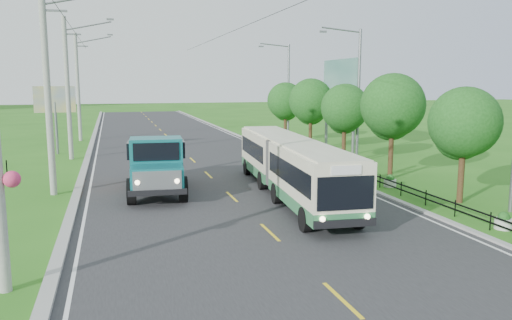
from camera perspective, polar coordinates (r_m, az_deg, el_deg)
name	(u,v)px	position (r m, az deg, el deg)	size (l,w,h in m)	color
ground	(270,233)	(18.53, 1.59, -8.30)	(240.00, 240.00, 0.00)	#286818
road	(188,156)	(37.65, -7.74, 0.43)	(14.00, 120.00, 0.02)	#28282B
curb_left	(87,159)	(37.29, -18.75, 0.06)	(0.40, 120.00, 0.15)	#9E9E99
curb_right	(279,152)	(39.31, 2.62, 0.92)	(0.30, 120.00, 0.10)	#9E9E99
edge_line_left	(95,160)	(37.27, -17.90, 0.02)	(0.12, 120.00, 0.00)	silver
edge_line_right	(273,153)	(39.16, 1.93, 0.85)	(0.12, 120.00, 0.00)	silver
centre_dash	(270,232)	(18.52, 1.59, -8.24)	(0.12, 2.20, 0.00)	yellow
railing_right	(319,160)	(34.04, 7.24, 0.05)	(0.04, 40.00, 0.60)	black
pole_near	(48,90)	(26.01, -22.65, 7.36)	(3.51, 0.32, 10.00)	gray
pole_mid	(68,88)	(37.96, -20.68, 7.72)	(3.51, 0.32, 10.00)	gray
pole_far	(78,87)	(49.94, -19.64, 7.91)	(3.51, 0.32, 10.00)	gray
tree_second	(463,126)	(24.45, 22.59, 3.61)	(3.18, 3.26, 5.30)	#382314
tree_third	(392,109)	(29.33, 15.30, 5.65)	(3.60, 3.62, 6.00)	#382314
tree_fourth	(345,110)	(34.61, 10.08, 5.60)	(3.24, 3.31, 5.40)	#382314
tree_fifth	(311,103)	(40.06, 6.29, 6.49)	(3.48, 3.52, 5.80)	#382314
tree_back	(286,103)	(45.66, 3.39, 6.55)	(3.30, 3.36, 5.50)	#382314
streetlight_mid	(357,91)	(34.79, 11.42, 7.75)	(3.02, 0.20, 9.07)	slate
streetlight_far	(287,89)	(47.65, 3.55, 8.15)	(3.02, 0.20, 9.07)	slate
planter_front	(504,222)	(21.07, 26.44, -6.32)	(0.64, 0.64, 0.67)	silver
planter_near	(390,182)	(27.31, 15.07, -2.39)	(0.64, 0.64, 0.67)	silver
planter_mid	(327,159)	(34.28, 8.16, 0.07)	(0.64, 0.64, 0.67)	silver
planter_far	(288,145)	(41.63, 3.63, 1.68)	(0.64, 0.64, 0.67)	silver
billboard_left	(55,104)	(41.09, -22.00, 5.98)	(3.00, 0.20, 5.20)	slate
billboard_right	(340,84)	(40.89, 9.60, 8.55)	(0.24, 6.00, 7.30)	slate
bus	(291,163)	(24.01, 3.98, -0.33)	(3.42, 14.30, 2.73)	#2C6E40
dump_truck	(156,161)	(25.30, -11.32, -0.06)	(3.13, 7.00, 2.86)	#116369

